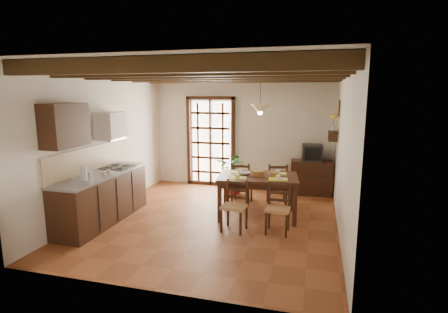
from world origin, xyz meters
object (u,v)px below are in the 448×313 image
(potted_plant, at_px, (233,170))
(kitchen_counter, at_px, (103,197))
(chair_near_left, at_px, (234,215))
(crt_tv, at_px, (312,153))
(chair_far_left, at_px, (242,190))
(sideboard, at_px, (311,177))
(pendant_lamp, at_px, (260,108))
(chair_far_right, at_px, (277,192))
(chair_near_right, at_px, (278,218))
(dining_table, at_px, (258,181))

(potted_plant, bearing_deg, kitchen_counter, -127.68)
(chair_near_left, distance_m, crt_tv, 2.97)
(chair_far_left, height_order, sideboard, chair_far_left)
(sideboard, xyz_separation_m, potted_plant, (-1.80, -0.38, 0.17))
(potted_plant, distance_m, pendant_lamp, 2.18)
(chair_far_left, bearing_deg, chair_near_left, 96.69)
(pendant_lamp, bearing_deg, chair_far_right, 68.59)
(chair_near_left, bearing_deg, kitchen_counter, -168.97)
(sideboard, bearing_deg, chair_near_right, -104.80)
(chair_far_right, bearing_deg, sideboard, -136.75)
(crt_tv, bearing_deg, chair_near_right, -106.32)
(crt_tv, relative_size, pendant_lamp, 0.57)
(crt_tv, bearing_deg, kitchen_counter, -147.78)
(chair_far_right, distance_m, pendant_lamp, 1.94)
(kitchen_counter, distance_m, sideboard, 4.64)
(dining_table, relative_size, chair_near_left, 1.82)
(crt_tv, xyz_separation_m, potted_plant, (-1.80, -0.37, -0.43))
(chair_far_left, bearing_deg, pendant_lamp, 126.74)
(chair_far_left, bearing_deg, dining_table, 122.64)
(potted_plant, bearing_deg, chair_near_left, -75.83)
(chair_far_left, relative_size, potted_plant, 0.44)
(chair_near_right, bearing_deg, sideboard, 80.42)
(chair_near_right, xyz_separation_m, pendant_lamp, (-0.47, 0.81, 1.81))
(sideboard, relative_size, potted_plant, 0.45)
(dining_table, relative_size, chair_far_right, 1.75)
(chair_near_left, distance_m, sideboard, 2.89)
(chair_near_left, bearing_deg, potted_plant, 110.33)
(dining_table, xyz_separation_m, sideboard, (0.96, 1.81, -0.30))
(kitchen_counter, xyz_separation_m, chair_near_right, (3.19, 0.30, -0.21))
(kitchen_counter, distance_m, chair_near_right, 3.21)
(chair_far_right, bearing_deg, potted_plant, -42.15)
(chair_near_right, bearing_deg, chair_near_left, -171.33)
(dining_table, height_order, crt_tv, crt_tv)
(potted_plant, bearing_deg, dining_table, -59.75)
(dining_table, bearing_deg, crt_tv, 54.83)
(dining_table, relative_size, chair_near_right, 1.87)
(sideboard, bearing_deg, pendant_lamp, -123.00)
(kitchen_counter, height_order, chair_near_right, kitchen_counter)
(sideboard, bearing_deg, dining_table, -121.63)
(chair_near_right, relative_size, sideboard, 0.90)
(dining_table, height_order, chair_near_left, chair_near_left)
(chair_far_left, bearing_deg, potted_plant, -63.59)
(pendant_lamp, bearing_deg, chair_near_right, -60.08)
(chair_near_left, relative_size, chair_near_right, 1.03)
(chair_near_left, bearing_deg, sideboard, 70.94)
(kitchen_counter, height_order, pendant_lamp, pendant_lamp)
(chair_near_left, xyz_separation_m, potted_plant, (-0.56, 2.24, 0.30))
(chair_near_right, height_order, pendant_lamp, pendant_lamp)
(dining_table, bearing_deg, pendant_lamp, 82.83)
(chair_near_right, bearing_deg, kitchen_counter, -173.08)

